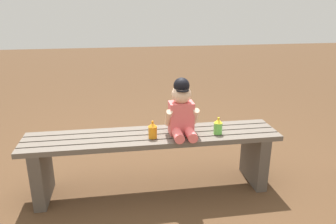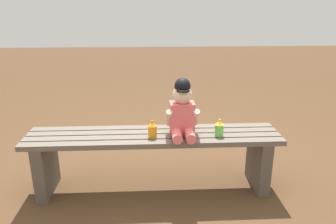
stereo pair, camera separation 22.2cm
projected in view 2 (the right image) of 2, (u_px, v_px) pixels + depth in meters
The scene contains 5 objects.
ground_plane at pixel (154, 188), 2.47m from camera, with size 16.00×16.00×0.00m, color #4C331E.
park_bench at pixel (154, 151), 2.37m from camera, with size 1.80×0.35×0.44m.
child_figure at pixel (182, 111), 2.26m from camera, with size 0.23×0.27×0.40m.
sippy_cup_left at pixel (152, 129), 2.25m from camera, with size 0.06×0.06×0.12m.
sippy_cup_right at pixel (219, 128), 2.27m from camera, with size 0.06×0.06×0.12m.
Camera 2 is at (-0.01, -2.15, 1.34)m, focal length 34.86 mm.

